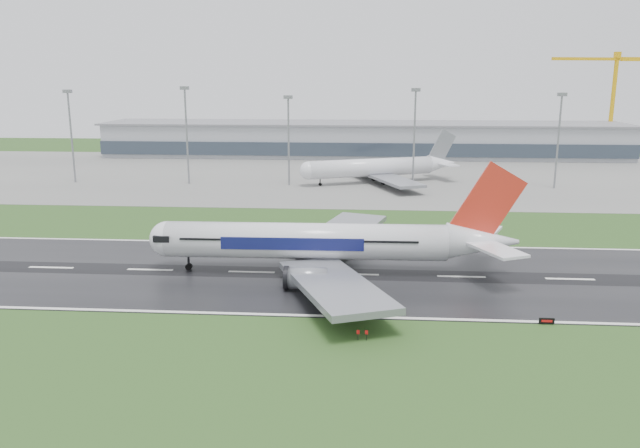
{
  "coord_description": "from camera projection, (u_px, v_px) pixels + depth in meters",
  "views": [
    {
      "loc": [
        1.62,
        -114.57,
        36.84
      ],
      "look_at": [
        -7.61,
        12.0,
        7.0
      ],
      "focal_mm": 35.29,
      "sensor_mm": 36.0,
      "label": 1
    }
  ],
  "objects": [
    {
      "name": "floodmast_4",
      "position": [
        558.0,
        143.0,
        208.75
      ],
      "size": [
        0.64,
        0.64,
        30.53
      ],
      "primitive_type": "cylinder",
      "color": "gray",
      "rests_on": "ground"
    },
    {
      "name": "terminal",
      "position": [
        363.0,
        140.0,
        297.67
      ],
      "size": [
        240.0,
        36.0,
        15.0
      ],
      "primitive_type": "cube",
      "color": "#91959C",
      "rests_on": "ground"
    },
    {
      "name": "parked_airliner",
      "position": [
        377.0,
        158.0,
        221.32
      ],
      "size": [
        76.77,
        74.5,
        17.62
      ],
      "primitive_type": null,
      "rotation": [
        0.0,
        0.0,
        0.39
      ],
      "color": "silver",
      "rests_on": "apron"
    },
    {
      "name": "floodmast_2",
      "position": [
        289.0,
        143.0,
        215.25
      ],
      "size": [
        0.64,
        0.64,
        29.47
      ],
      "primitive_type": "cylinder",
      "color": "gray",
      "rests_on": "ground"
    },
    {
      "name": "apron",
      "position": [
        361.0,
        175.0,
        241.13
      ],
      "size": [
        400.0,
        130.0,
        0.08
      ],
      "primitive_type": "cube",
      "color": "slate",
      "rests_on": "ground"
    },
    {
      "name": "runway_sign",
      "position": [
        547.0,
        321.0,
        95.65
      ],
      "size": [
        2.31,
        0.4,
        1.04
      ],
      "primitive_type": null,
      "rotation": [
        0.0,
        0.0,
        0.06
      ],
      "color": "black",
      "rests_on": "ground"
    },
    {
      "name": "floodmast_0",
      "position": [
        72.0,
        138.0,
        220.48
      ],
      "size": [
        0.64,
        0.64,
        31.26
      ],
      "primitive_type": "cylinder",
      "color": "gray",
      "rests_on": "ground"
    },
    {
      "name": "runway",
      "position": [
        355.0,
        274.0,
        119.77
      ],
      "size": [
        400.0,
        45.0,
        0.1
      ],
      "primitive_type": "cube",
      "color": "black",
      "rests_on": "ground"
    },
    {
      "name": "main_airliner",
      "position": [
        332.0,
        220.0,
        118.71
      ],
      "size": [
        71.23,
        67.94,
        20.73
      ],
      "primitive_type": null,
      "rotation": [
        0.0,
        0.0,
        0.02
      ],
      "color": "silver",
      "rests_on": "runway"
    },
    {
      "name": "tower_crane",
      "position": [
        612.0,
        104.0,
        300.07
      ],
      "size": [
        47.87,
        14.55,
        47.79
      ],
      "primitive_type": null,
      "rotation": [
        0.0,
        0.0,
        0.25
      ],
      "color": "#E5A80D",
      "rests_on": "ground"
    },
    {
      "name": "floodmast_3",
      "position": [
        414.0,
        140.0,
        211.95
      ],
      "size": [
        0.64,
        0.64,
        31.94
      ],
      "primitive_type": "cylinder",
      "color": "gray",
      "rests_on": "ground"
    },
    {
      "name": "ground",
      "position": [
        355.0,
        275.0,
        119.78
      ],
      "size": [
        520.0,
        520.0,
        0.0
      ],
      "primitive_type": "plane",
      "color": "#234419",
      "rests_on": "ground"
    },
    {
      "name": "floodmast_1",
      "position": [
        187.0,
        138.0,
        217.42
      ],
      "size": [
        0.64,
        0.64,
        32.42
      ],
      "primitive_type": "cylinder",
      "color": "gray",
      "rests_on": "ground"
    }
  ]
}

